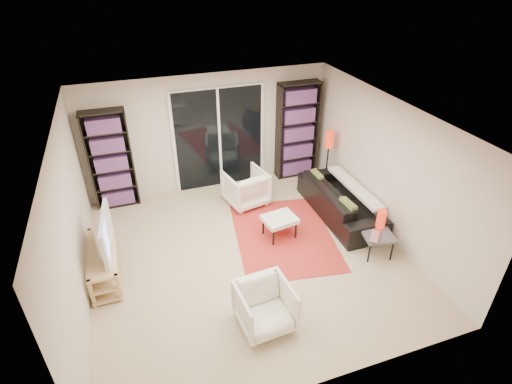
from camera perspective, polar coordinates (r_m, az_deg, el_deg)
floor at (r=6.79m, az=-1.17°, el=-8.84°), size 5.00×5.00×0.00m
wall_back at (r=8.25m, az=-6.75°, el=8.42°), size 5.00×0.02×2.40m
wall_front at (r=4.31m, az=9.54°, el=-16.80°), size 5.00×0.02×2.40m
wall_left at (r=5.95m, az=-24.89°, el=-4.29°), size 0.02×5.00×2.40m
wall_right at (r=7.16m, az=18.13°, el=3.27°), size 0.02×5.00×2.40m
ceiling at (r=5.56m, az=-1.44°, el=10.43°), size 5.00×5.00×0.02m
sliding_door at (r=8.32m, az=-5.27°, el=7.57°), size 1.92×0.08×2.16m
bookshelf_left at (r=8.05m, az=-20.01°, el=4.28°), size 0.80×0.30×1.95m
bookshelf_right at (r=8.73m, az=5.93°, el=8.71°), size 0.90×0.30×2.10m
tv_stand at (r=6.66m, az=-20.83°, el=-9.37°), size 0.42×1.32×0.50m
tv at (r=6.34m, az=-21.55°, el=-5.63°), size 0.22×1.05×0.60m
rug at (r=7.20m, az=3.96°, el=-6.21°), size 2.00×2.49×0.01m
sofa at (r=7.73m, az=11.96°, el=-1.20°), size 0.86×2.15×0.62m
armchair_back at (r=7.90m, az=-1.48°, el=0.64°), size 0.89×0.90×0.70m
armchair_front at (r=5.51m, az=1.30°, el=-16.05°), size 0.75×0.76×0.65m
ottoman at (r=6.99m, az=3.41°, el=-4.02°), size 0.62×0.53×0.40m
side_table at (r=6.88m, az=16.98°, el=-6.06°), size 0.57×0.57×0.40m
laptop at (r=6.76m, az=17.01°, el=-6.24°), size 0.39×0.40×0.03m
table_lamp at (r=6.93m, az=17.45°, el=-3.72°), size 0.15×0.15×0.34m
floor_lamp at (r=8.30m, az=10.35°, el=6.53°), size 0.19×0.19×1.29m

